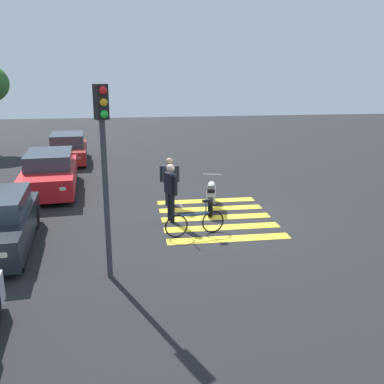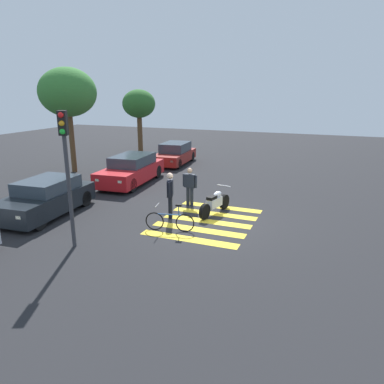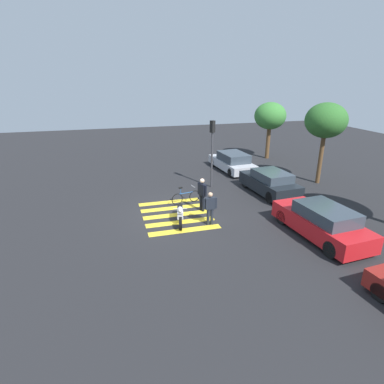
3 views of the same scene
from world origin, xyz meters
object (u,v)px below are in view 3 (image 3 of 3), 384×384
police_motorcycle (180,214)px  car_silver_sedan (232,162)px  car_red_convertible (322,222)px  traffic_light_pole (212,143)px  officer_by_motorcycle (210,207)px  car_black_suv (270,183)px  officer_on_foot (202,192)px  leaning_bicycle (186,197)px

police_motorcycle → car_silver_sedan: car_silver_sedan is taller
car_red_convertible → traffic_light_pole: bearing=-162.0°
officer_by_motorcycle → car_silver_sedan: bearing=151.4°
police_motorcycle → car_black_suv: (-2.49, 6.09, 0.23)m
officer_on_foot → traffic_light_pole: 4.26m
officer_on_foot → car_red_convertible: officer_on_foot is taller
police_motorcycle → leaning_bicycle: bearing=159.1°
car_silver_sedan → car_black_suv: bearing=2.6°
police_motorcycle → car_black_suv: car_black_suv is taller
officer_by_motorcycle → car_red_convertible: officer_by_motorcycle is taller
car_black_suv → traffic_light_pole: traffic_light_pole is taller
police_motorcycle → car_red_convertible: size_ratio=0.44×
leaning_bicycle → car_red_convertible: (5.33, 4.70, 0.34)m
officer_by_motorcycle → officer_on_foot: bearing=175.8°
car_black_suv → officer_on_foot: bearing=-73.0°
police_motorcycle → traffic_light_pole: bearing=145.6°
officer_by_motorcycle → leaning_bicycle: bearing=-171.6°
officer_by_motorcycle → traffic_light_pole: size_ratio=0.39×
leaning_bicycle → police_motorcycle: bearing=-20.9°
car_black_suv → leaning_bicycle: bearing=-87.8°
car_red_convertible → officer_on_foot: bearing=-134.7°
police_motorcycle → leaning_bicycle: 2.45m
police_motorcycle → traffic_light_pole: (-4.55, 3.11, 2.35)m
officer_on_foot → car_red_convertible: bearing=45.3°
car_black_suv → car_red_convertible: (5.53, -0.52, 0.03)m
car_silver_sedan → traffic_light_pole: (3.18, -2.74, 2.16)m
car_silver_sedan → car_black_suv: size_ratio=1.08×
officer_on_foot → traffic_light_pole: size_ratio=0.42×
car_black_suv → car_red_convertible: car_red_convertible is taller
officer_on_foot → car_black_suv: (-1.42, 4.66, -0.34)m
police_motorcycle → leaning_bicycle: police_motorcycle is taller
leaning_bicycle → car_red_convertible: car_red_convertible is taller
car_black_suv → officer_by_motorcycle: bearing=-57.1°
car_black_suv → traffic_light_pole: size_ratio=1.03×
car_red_convertible → traffic_light_pole: 8.25m
officer_on_foot → officer_by_motorcycle: bearing=-4.2°
car_silver_sedan → police_motorcycle: bearing=-37.1°
leaning_bicycle → traffic_light_pole: (-2.26, 2.24, 2.43)m
officer_on_foot → officer_by_motorcycle: (1.67, -0.12, -0.10)m
traffic_light_pole → car_black_suv: bearing=55.3°
leaning_bicycle → officer_by_motorcycle: (2.89, 0.43, 0.55)m
car_black_suv → traffic_light_pole: (-2.06, -2.98, 2.12)m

